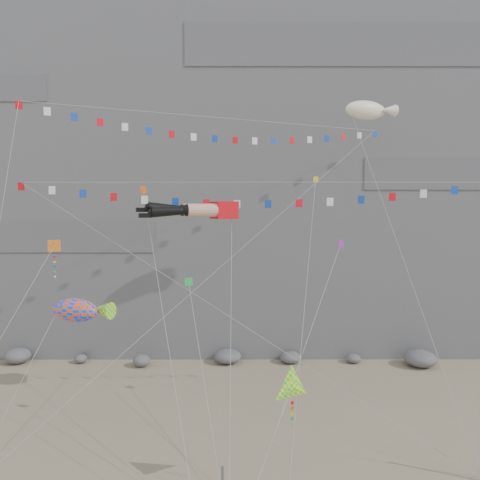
% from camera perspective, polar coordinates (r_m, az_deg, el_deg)
% --- Properties ---
extents(ground, '(120.00, 120.00, 0.00)m').
position_cam_1_polar(ground, '(30.44, -2.35, -24.93)').
color(ground, gray).
rests_on(ground, ground).
extents(cliff, '(80.00, 28.00, 50.00)m').
position_cam_1_polar(cliff, '(59.62, -1.20, 13.76)').
color(cliff, slate).
rests_on(cliff, ground).
extents(talus_boulders, '(60.00, 3.00, 1.20)m').
position_cam_1_polar(talus_boulders, '(45.90, -1.51, -14.04)').
color(talus_boulders, slate).
rests_on(talus_boulders, ground).
extents(legs_kite, '(6.71, 13.77, 19.17)m').
position_cam_1_polar(legs_kite, '(31.22, -5.13, 3.61)').
color(legs_kite, red).
rests_on(legs_kite, ground).
extents(flag_banner_upper, '(27.10, 20.81, 29.42)m').
position_cam_1_polar(flag_banner_upper, '(38.06, -1.87, 14.59)').
color(flag_banner_upper, red).
rests_on(flag_banner_upper, ground).
extents(flag_banner_lower, '(31.38, 7.39, 21.59)m').
position_cam_1_polar(flag_banner_lower, '(31.73, 1.58, 7.02)').
color(flag_banner_lower, red).
rests_on(flag_banner_lower, ground).
extents(harlequin_kite, '(5.67, 8.13, 15.11)m').
position_cam_1_polar(harlequin_kite, '(31.26, -21.79, -0.81)').
color(harlequin_kite, red).
rests_on(harlequin_kite, ground).
extents(fish_windsock, '(6.63, 5.56, 10.66)m').
position_cam_1_polar(fish_windsock, '(28.96, -19.47, -8.08)').
color(fish_windsock, '#FF510D').
rests_on(fish_windsock, ground).
extents(delta_kite, '(3.98, 3.77, 7.63)m').
position_cam_1_polar(delta_kite, '(24.09, 6.39, -17.41)').
color(delta_kite, '#FFF20D').
rests_on(delta_kite, ground).
extents(blimp_windsock, '(5.63, 14.01, 25.69)m').
position_cam_1_polar(blimp_windsock, '(38.59, 15.09, 14.97)').
color(blimp_windsock, '#FCF0CF').
rests_on(blimp_windsock, ground).
extents(small_kite_a, '(5.66, 14.04, 21.40)m').
position_cam_1_polar(small_kite_a, '(33.38, -11.63, 5.51)').
color(small_kite_a, '#D84812').
rests_on(small_kite_a, ground).
extents(small_kite_b, '(7.31, 11.22, 17.56)m').
position_cam_1_polar(small_kite_b, '(31.59, 12.01, -0.97)').
color(small_kite_b, purple).
rests_on(small_kite_b, ground).
extents(small_kite_c, '(3.23, 9.32, 13.62)m').
position_cam_1_polar(small_kite_c, '(28.86, -6.23, -5.48)').
color(small_kite_c, green).
rests_on(small_kite_c, ground).
extents(small_kite_d, '(4.49, 17.03, 23.86)m').
position_cam_1_polar(small_kite_d, '(35.83, 9.14, 6.48)').
color(small_kite_d, yellow).
rests_on(small_kite_d, ground).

